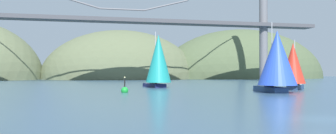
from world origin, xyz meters
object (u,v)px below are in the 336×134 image
channel_buoy (125,90)px  sailboat_scarlet_sail (293,65)px  sailboat_blue_spinnaker (277,60)px  sailboat_teal_sail (158,60)px

channel_buoy → sailboat_scarlet_sail: bearing=1.5°
sailboat_scarlet_sail → channel_buoy: 29.46m
sailboat_blue_spinnaker → sailboat_teal_sail: bearing=120.4°
sailboat_blue_spinnaker → channel_buoy: size_ratio=4.07×
sailboat_teal_sail → channel_buoy: bearing=-119.5°
sailboat_teal_sail → sailboat_blue_spinnaker: size_ratio=1.04×
sailboat_teal_sail → channel_buoy: sailboat_teal_sail is taller
sailboat_teal_sail → channel_buoy: 18.68m
channel_buoy → sailboat_blue_spinnaker: bearing=-16.3°
sailboat_blue_spinnaker → channel_buoy: sailboat_blue_spinnaker is taller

